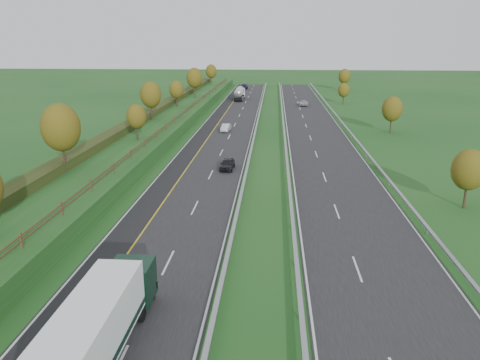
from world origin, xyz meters
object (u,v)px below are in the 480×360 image
Objects in this scene: car_dark_near at (227,164)px; car_silver_mid at (226,128)px; road_tanker at (240,93)px; car_small_far at (244,87)px; car_oncoming at (303,103)px; box_lorry at (86,346)px.

car_dark_near reaches higher than car_silver_mid.
road_tanker is 29.01m from car_small_far.
car_oncoming reaches higher than car_silver_mid.
road_tanker is 48.26m from car_silver_mid.
car_small_far is at bearing 95.11° from car_dark_near.
box_lorry is at bearing -85.15° from car_silver_mid.
road_tanker reaches higher than car_silver_mid.
car_oncoming is at bearing -33.54° from road_tanker.
car_dark_near is 0.73× the size of car_small_far.
car_oncoming is (17.98, -40.44, -0.14)m from car_small_far.
car_small_far reaches higher than car_dark_near.
car_oncoming is at bearing 81.19° from box_lorry.
car_small_far is 44.25m from car_oncoming.
box_lorry is at bearing 83.83° from car_oncoming.
car_dark_near is at bearing 80.71° from car_oncoming.
car_silver_mid is 0.83× the size of car_oncoming.
road_tanker is 74.67m from car_dark_near.
car_oncoming is (16.22, 36.79, 0.01)m from car_silver_mid.
box_lorry is at bearing -91.24° from car_dark_near.
box_lorry is at bearing -89.35° from road_tanker.
car_silver_mid is at bearing 68.84° from car_oncoming.
road_tanker is at bearing 90.65° from box_lorry.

